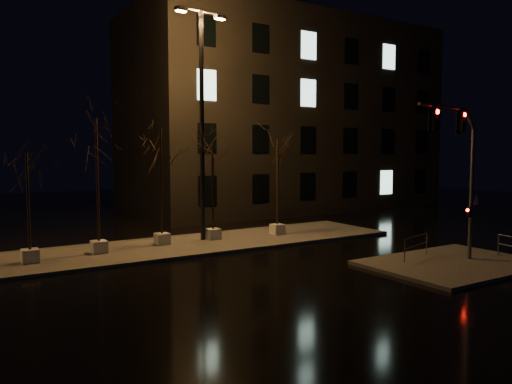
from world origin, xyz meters
TOP-DOWN VIEW (x-y plane):
  - ground at (0.00, 0.00)m, footprint 90.00×90.00m
  - median at (0.00, 6.00)m, footprint 22.00×5.00m
  - sidewalk_corner at (7.50, -3.50)m, footprint 7.00×5.00m
  - building at (14.00, 18.00)m, footprint 25.00×12.00m
  - tree_0 at (-7.26, 5.65)m, footprint 1.80×1.80m
  - tree_1 at (-4.36, 6.10)m, footprint 1.80×1.80m
  - tree_2 at (-1.20, 6.55)m, footprint 1.80×1.80m
  - tree_3 at (1.57, 6.50)m, footprint 1.80×1.80m
  - tree_4 at (5.29, 6.04)m, footprint 1.80×1.80m
  - traffic_signal_mast at (7.62, -3.63)m, footprint 5.09×0.94m
  - streetlight_main at (1.06, 6.66)m, footprint 2.89×0.67m
  - guard_rail_a at (6.77, -2.19)m, footprint 2.17×0.67m

SIDE VIEW (x-z plane):
  - ground at x=0.00m, z-range 0.00..0.00m
  - median at x=0.00m, z-range 0.00..0.15m
  - sidewalk_corner at x=7.50m, z-range 0.00..0.15m
  - guard_rail_a at x=6.77m, z-range 0.30..1.27m
  - tree_0 at x=-7.26m, z-range 1.34..5.94m
  - tree_3 at x=1.57m, z-range 1.46..6.54m
  - tree_4 at x=5.29m, z-range 1.52..6.82m
  - traffic_signal_mast at x=7.62m, z-range 1.14..7.42m
  - tree_2 at x=-1.20m, z-range 1.64..7.39m
  - tree_1 at x=-4.36m, z-range 1.74..7.91m
  - streetlight_main at x=1.06m, z-range 1.04..12.59m
  - building at x=14.00m, z-range 0.00..15.00m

